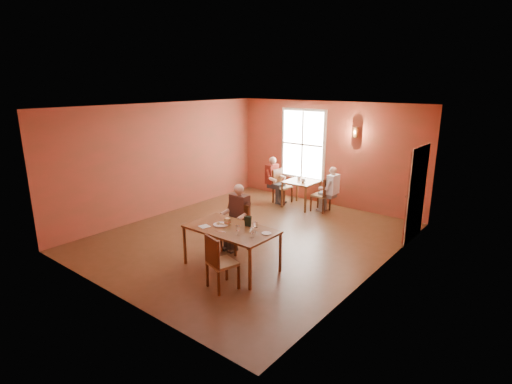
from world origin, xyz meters
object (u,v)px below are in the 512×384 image
Objects in this scene: chair_empty at (222,262)px; diner_white at (322,190)px; chair_diner_main at (234,228)px; second_table at (301,194)px; main_table at (231,248)px; chair_diner_white at (321,194)px; diner_maroon at (282,181)px; diner_main at (233,221)px; chair_diner_maroon at (283,186)px.

chair_empty is 4.97m from diner_white.
second_table is (-0.59, 3.56, -0.12)m from chair_diner_main.
main_table is 1.74× the size of chair_diner_main.
chair_diner_white is (-0.44, 4.21, 0.07)m from main_table.
main_table is at bearing -75.46° from second_table.
diner_white reaches higher than chair_empty.
diner_maroon reaches higher than chair_diner_main.
diner_main is 1.37× the size of chair_empty.
main_table is 4.35m from second_table.
diner_white is (-0.83, 4.90, 0.13)m from chair_empty.
chair_diner_maroon is 0.76× the size of diner_maroon.
diner_maroon reaches higher than chair_empty.
diner_maroon reaches higher than chair_diner_white.
chair_diner_white is 0.95× the size of chair_diner_maroon.
chair_empty is (0.41, -0.69, 0.09)m from main_table.
diner_main is 1.57× the size of second_table.
diner_white is (0.68, 0.00, 0.24)m from second_table.
second_table is at bearing -80.55° from chair_diner_main.
second_table is at bearing 90.00° from chair_diner_maroon.
chair_diner_maroon is (-1.24, 3.59, -0.17)m from diner_main.
main_table is 1.32× the size of diner_maroon.
chair_diner_white is at bearing 90.00° from diner_maroon.
chair_empty is 1.15× the size of second_table.
chair_diner_main is at bearing 178.60° from diner_white.
diner_white is 1.34m from chair_diner_maroon.
chair_diner_maroon is at bearing 180.00° from second_table.
diner_main reaches higher than diner_white.
second_table is 0.90× the size of chair_diner_white.
chair_diner_white is 1.30m from chair_diner_maroon.
chair_diner_main is at bearing -80.55° from second_table.
chair_diner_main is at bearing 19.66° from diner_maroon.
chair_diner_maroon is 0.16m from diner_maroon.
diner_maroon is at bearing 129.86° from chair_empty.
chair_diner_maroon is at bearing 112.47° from main_table.
chair_diner_white is 0.77× the size of diner_white.
diner_white is at bearing 0.00° from second_table.
chair_diner_main reaches higher than main_table.
chair_empty is at bearing 124.30° from chair_diner_main.
chair_diner_maroon is at bearing -70.77° from chair_diner_main.
chair_empty is at bearing -72.91° from second_table.
chair_diner_white is 0.73× the size of diner_maroon.
diner_white reaches higher than chair_diner_main.
chair_diner_main reaches higher than chair_diner_white.
second_table is 0.70× the size of diner_white.
diner_white is at bearing 90.00° from diner_maroon.
diner_main is 3.81m from chair_diner_maroon.
chair_empty is (0.91, -1.34, -0.01)m from chair_diner_main.
chair_empty is at bearing 23.75° from chair_diner_maroon.
main_table is at bearing 136.78° from chair_empty.
chair_empty is at bearing -59.03° from main_table.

